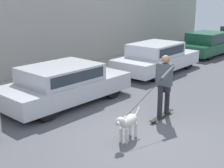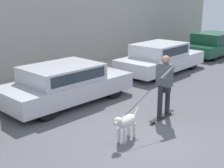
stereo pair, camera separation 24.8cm
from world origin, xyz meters
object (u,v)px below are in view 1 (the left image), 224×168
Objects in this scene: parked_car_1 at (64,84)px; fire_hydrant at (173,52)px; parked_car_2 at (157,58)px; dog at (128,122)px; skateboarder at (164,83)px; parked_car_3 at (207,44)px.

fire_hydrant is (8.27, 0.86, -0.25)m from parked_car_1.
parked_car_1 is at bearing 179.77° from parked_car_2.
skateboarder is (1.74, 0.11, 0.55)m from dog.
parked_car_2 is 1.01× the size of parked_car_3.
parked_car_1 is 1.64× the size of skateboarder.
dog is (-11.38, -3.11, -0.15)m from parked_car_3.
fire_hydrant is at bearing 16.05° from parked_car_2.
parked_car_1 reaches higher than dog.
parked_car_3 is at bearing -165.10° from skateboarder.
parked_car_3 is at bearing -20.56° from fire_hydrant.
parked_car_1 is 4.02× the size of dog.
skateboarder is at bearing 175.27° from dog.
fire_hydrant is (2.96, 0.86, -0.26)m from parked_car_2.
parked_car_2 reaches higher than fire_hydrant.
parked_car_2 is at bearing 1.83° from parked_car_1.
skateboarder is 8.33m from fire_hydrant.
skateboarder is (0.92, -3.00, 0.40)m from parked_car_1.
parked_car_2 is 3.09m from fire_hydrant.
parked_car_2 is 5.33m from skateboarder.
dog is at bearing -153.35° from parked_car_2.
parked_car_3 is 2.46m from fire_hydrant.
parked_car_1 is 8.32m from fire_hydrant.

